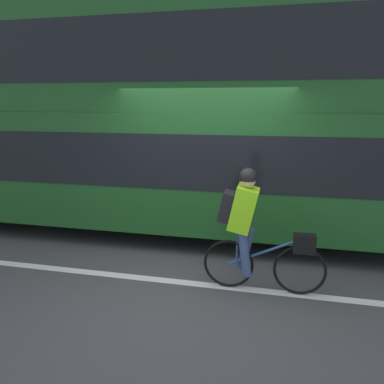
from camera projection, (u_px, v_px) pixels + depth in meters
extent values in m
plane|color=#424244|center=(187.00, 289.00, 4.74)|extent=(80.00, 80.00, 0.00)
cube|color=silver|center=(190.00, 283.00, 4.89)|extent=(50.00, 0.14, 0.01)
cube|color=gray|center=(234.00, 190.00, 9.71)|extent=(60.00, 1.71, 0.16)
cube|color=brown|center=(242.00, 64.00, 9.91)|extent=(60.00, 0.30, 6.58)
cylinder|color=black|center=(287.00, 208.00, 6.46)|extent=(1.05, 0.30, 1.05)
cube|color=#194C1E|center=(98.00, 160.00, 7.04)|extent=(11.29, 2.46, 1.84)
cube|color=black|center=(97.00, 149.00, 6.99)|extent=(10.84, 2.48, 0.81)
cube|color=#194C1E|center=(92.00, 64.00, 6.64)|extent=(11.29, 2.36, 1.61)
cube|color=black|center=(92.00, 59.00, 6.62)|extent=(10.84, 2.38, 0.90)
torus|color=black|center=(300.00, 270.00, 4.54)|extent=(0.64, 0.04, 0.64)
torus|color=black|center=(228.00, 264.00, 4.73)|extent=(0.64, 0.04, 0.64)
cylinder|color=#2D4C8C|center=(264.00, 252.00, 4.59)|extent=(0.88, 0.03, 0.43)
cylinder|color=#2D4C8C|center=(237.00, 247.00, 4.65)|extent=(0.03, 0.03, 0.47)
cube|color=black|center=(304.00, 244.00, 4.45)|extent=(0.26, 0.16, 0.22)
cube|color=#8CE019|center=(243.00, 209.00, 4.52)|extent=(0.37, 0.32, 0.58)
cube|color=black|center=(227.00, 206.00, 4.56)|extent=(0.21, 0.26, 0.38)
cylinder|color=#384C7A|center=(246.00, 249.00, 4.73)|extent=(0.21, 0.11, 0.57)
cylinder|color=#384C7A|center=(245.00, 254.00, 4.56)|extent=(0.19, 0.11, 0.57)
sphere|color=tan|center=(248.00, 180.00, 4.43)|extent=(0.19, 0.19, 0.19)
sphere|color=black|center=(248.00, 177.00, 4.42)|extent=(0.21, 0.21, 0.21)
cylinder|color=#59595B|center=(248.00, 138.00, 9.24)|extent=(0.07, 0.07, 2.56)
cube|color=white|center=(250.00, 94.00, 8.96)|extent=(0.36, 0.02, 0.36)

